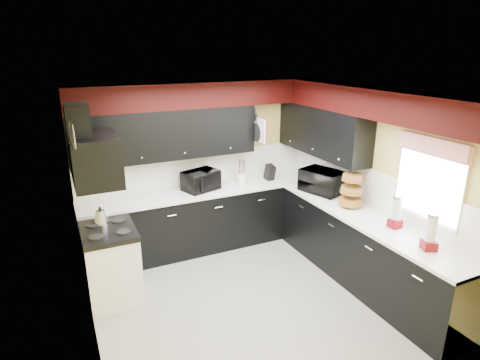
{
  "coord_description": "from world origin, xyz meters",
  "views": [
    {
      "loc": [
        -1.92,
        -3.81,
        2.96
      ],
      "look_at": [
        0.23,
        0.76,
        1.28
      ],
      "focal_mm": 30.0,
      "sensor_mm": 36.0,
      "label": 1
    }
  ],
  "objects_px": {
    "knife_block": "(270,173)",
    "toaster_oven": "(201,180)",
    "kettle": "(101,217)",
    "microwave": "(322,181)",
    "utensil_crock": "(242,178)"
  },
  "relations": [
    {
      "from": "knife_block",
      "to": "microwave",
      "type": "bearing_deg",
      "value": -64.45
    },
    {
      "from": "utensil_crock",
      "to": "kettle",
      "type": "distance_m",
      "value": 2.26
    },
    {
      "from": "knife_block",
      "to": "kettle",
      "type": "distance_m",
      "value": 2.7
    },
    {
      "from": "microwave",
      "to": "knife_block",
      "type": "bearing_deg",
      "value": 9.13
    },
    {
      "from": "microwave",
      "to": "utensil_crock",
      "type": "height_order",
      "value": "microwave"
    },
    {
      "from": "knife_block",
      "to": "toaster_oven",
      "type": "bearing_deg",
      "value": 176.67
    },
    {
      "from": "toaster_oven",
      "to": "kettle",
      "type": "bearing_deg",
      "value": -177.4
    },
    {
      "from": "microwave",
      "to": "kettle",
      "type": "distance_m",
      "value": 3.08
    },
    {
      "from": "microwave",
      "to": "knife_block",
      "type": "xyz_separation_m",
      "value": [
        -0.42,
        0.81,
        -0.04
      ]
    },
    {
      "from": "utensil_crock",
      "to": "kettle",
      "type": "xyz_separation_m",
      "value": [
        -2.18,
        -0.58,
        -0.02
      ]
    },
    {
      "from": "utensil_crock",
      "to": "knife_block",
      "type": "height_order",
      "value": "knife_block"
    },
    {
      "from": "microwave",
      "to": "kettle",
      "type": "xyz_separation_m",
      "value": [
        -3.07,
        0.29,
        -0.1
      ]
    },
    {
      "from": "microwave",
      "to": "knife_block",
      "type": "height_order",
      "value": "microwave"
    },
    {
      "from": "toaster_oven",
      "to": "knife_block",
      "type": "relative_size",
      "value": 2.01
    },
    {
      "from": "toaster_oven",
      "to": "kettle",
      "type": "xyz_separation_m",
      "value": [
        -1.5,
        -0.55,
        -0.08
      ]
    }
  ]
}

